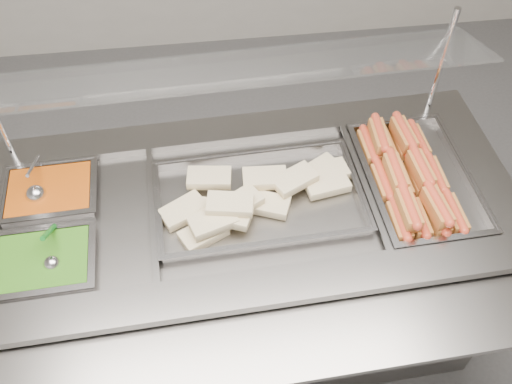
{
  "coord_description": "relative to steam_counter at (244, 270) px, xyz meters",
  "views": [
    {
      "loc": [
        -0.25,
        -0.9,
        2.37
      ],
      "look_at": [
        -0.09,
        0.31,
        0.91
      ],
      "focal_mm": 40.0,
      "sensor_mm": 36.0,
      "label": 1
    }
  ],
  "objects": [
    {
      "name": "hotdogs_in_buns",
      "position": [
        0.58,
        0.02,
        0.45
      ],
      "size": [
        0.26,
        0.52,
        0.12
      ],
      "color": "brown",
      "rests_on": "pan_hotdogs"
    },
    {
      "name": "sneeze_guard",
      "position": [
        -0.01,
        0.22,
        0.81
      ],
      "size": [
        1.65,
        0.35,
        0.44
      ],
      "color": "silver",
      "rests_on": "steam_counter"
    },
    {
      "name": "pan_beans",
      "position": [
        -0.65,
        0.12,
        0.41
      ],
      "size": [
        0.31,
        0.25,
        0.1
      ],
      "color": "gray",
      "rests_on": "steam_counter"
    },
    {
      "name": "serving_spoon",
      "position": [
        -0.61,
        -0.17,
        0.46
      ],
      "size": [
        0.06,
        0.17,
        0.14
      ],
      "color": "silver",
      "rests_on": "pan_peas"
    },
    {
      "name": "tortilla_wraps",
      "position": [
        0.02,
        -0.01,
        0.46
      ],
      "size": [
        0.67,
        0.37,
        0.1
      ],
      "color": "beige",
      "rests_on": "pan_wraps"
    },
    {
      "name": "pan_peas",
      "position": [
        -0.64,
        -0.17,
        0.41
      ],
      "size": [
        0.31,
        0.25,
        0.1
      ],
      "color": "gray",
      "rests_on": "steam_counter"
    },
    {
      "name": "steam_counter",
      "position": [
        0.0,
        0.0,
        0.0
      ],
      "size": [
        1.9,
        0.9,
        0.9
      ],
      "color": "slate",
      "rests_on": "ground"
    },
    {
      "name": "tray_rail",
      "position": [
        0.02,
        -0.51,
        0.4
      ],
      "size": [
        1.8,
        0.44,
        0.05
      ],
      "color": "gray",
      "rests_on": "steam_counter"
    },
    {
      "name": "pan_wraps",
      "position": [
        0.06,
        0.0,
        0.42
      ],
      "size": [
        0.69,
        0.42,
        0.07
      ],
      "color": "gray",
      "rests_on": "steam_counter"
    },
    {
      "name": "ladle",
      "position": [
        -0.69,
        0.1,
        0.46
      ],
      "size": [
        0.07,
        0.2,
        0.14
      ],
      "color": "silver",
      "rests_on": "pan_beans"
    },
    {
      "name": "pan_hotdogs",
      "position": [
        0.62,
        0.02,
        0.41
      ],
      "size": [
        0.36,
        0.56,
        0.1
      ],
      "color": "gray",
      "rests_on": "steam_counter"
    }
  ]
}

